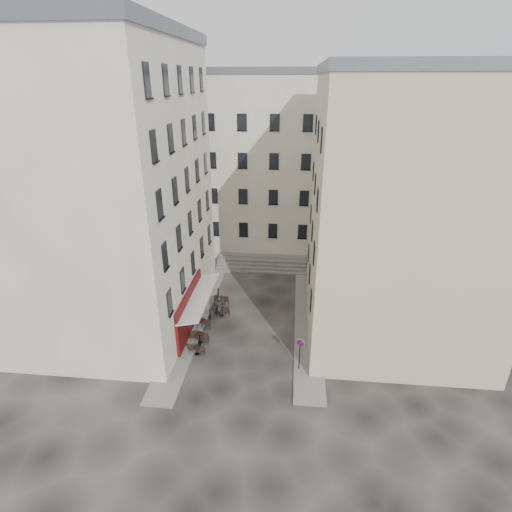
# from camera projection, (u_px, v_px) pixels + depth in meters

# --- Properties ---
(ground) EXTENTS (90.00, 90.00, 0.00)m
(ground) POSITION_uv_depth(u_px,v_px,m) (247.00, 341.00, 29.38)
(ground) COLOR black
(ground) RESTS_ON ground
(sidewalk_left) EXTENTS (2.00, 22.00, 0.12)m
(sidewalk_left) POSITION_uv_depth(u_px,v_px,m) (199.00, 308.00, 33.40)
(sidewalk_left) COLOR slate
(sidewalk_left) RESTS_ON ground
(sidewalk_right) EXTENTS (2.00, 18.00, 0.12)m
(sidewalk_right) POSITION_uv_depth(u_px,v_px,m) (307.00, 321.00, 31.67)
(sidewalk_right) COLOR slate
(sidewalk_right) RESTS_ON ground
(building_left) EXTENTS (12.20, 16.20, 20.60)m
(building_left) POSITION_uv_depth(u_px,v_px,m) (106.00, 190.00, 28.85)
(building_left) COLOR beige
(building_left) RESTS_ON ground
(building_right) EXTENTS (12.20, 14.20, 18.60)m
(building_right) POSITION_uv_depth(u_px,v_px,m) (401.00, 210.00, 27.79)
(building_right) COLOR #C0B58F
(building_right) RESTS_ON ground
(building_back) EXTENTS (18.20, 10.20, 18.60)m
(building_back) POSITION_uv_depth(u_px,v_px,m) (258.00, 163.00, 42.92)
(building_back) COLOR beige
(building_back) RESTS_ON ground
(cafe_storefront) EXTENTS (1.74, 7.30, 3.50)m
(cafe_storefront) POSITION_uv_depth(u_px,v_px,m) (191.00, 309.00, 29.92)
(cafe_storefront) COLOR #43090E
(cafe_storefront) RESTS_ON ground
(stone_steps) EXTENTS (9.00, 3.15, 0.80)m
(stone_steps) POSITION_uv_depth(u_px,v_px,m) (262.00, 264.00, 40.64)
(stone_steps) COLOR slate
(stone_steps) RESTS_ON ground
(bollard_near) EXTENTS (0.12, 0.12, 0.98)m
(bollard_near) POSITION_uv_depth(u_px,v_px,m) (200.00, 340.00, 28.56)
(bollard_near) COLOR black
(bollard_near) RESTS_ON ground
(bollard_mid) EXTENTS (0.12, 0.12, 0.98)m
(bollard_mid) POSITION_uv_depth(u_px,v_px,m) (210.00, 314.00, 31.74)
(bollard_mid) COLOR black
(bollard_mid) RESTS_ON ground
(bollard_far) EXTENTS (0.12, 0.12, 0.98)m
(bollard_far) POSITION_uv_depth(u_px,v_px,m) (218.00, 293.00, 34.91)
(bollard_far) COLOR black
(bollard_far) RESTS_ON ground
(no_parking_sign) EXTENTS (0.53, 0.21, 2.43)m
(no_parking_sign) POSITION_uv_depth(u_px,v_px,m) (300.00, 349.00, 25.78)
(no_parking_sign) COLOR black
(no_parking_sign) RESTS_ON ground
(bistro_table_a) EXTENTS (1.13, 0.53, 0.79)m
(bistro_table_a) POSITION_uv_depth(u_px,v_px,m) (197.00, 349.00, 27.80)
(bistro_table_a) COLOR black
(bistro_table_a) RESTS_ON ground
(bistro_table_b) EXTENTS (1.38, 0.64, 0.97)m
(bistro_table_b) POSITION_uv_depth(u_px,v_px,m) (200.00, 337.00, 29.00)
(bistro_table_b) COLOR black
(bistro_table_b) RESTS_ON ground
(bistro_table_c) EXTENTS (1.38, 0.65, 0.97)m
(bistro_table_c) POSITION_uv_depth(u_px,v_px,m) (202.00, 323.00, 30.62)
(bistro_table_c) COLOR black
(bistro_table_c) RESTS_ON ground
(bistro_table_d) EXTENTS (1.31, 0.61, 0.92)m
(bistro_table_d) POSITION_uv_depth(u_px,v_px,m) (222.00, 311.00, 32.28)
(bistro_table_d) COLOR black
(bistro_table_d) RESTS_ON ground
(bistro_table_e) EXTENTS (1.25, 0.59, 0.88)m
(bistro_table_e) POSITION_uv_depth(u_px,v_px,m) (222.00, 300.00, 33.94)
(bistro_table_e) COLOR black
(bistro_table_e) RESTS_ON ground
(pedestrian) EXTENTS (0.67, 0.44, 1.82)m
(pedestrian) POSITION_uv_depth(u_px,v_px,m) (219.00, 307.00, 31.95)
(pedestrian) COLOR black
(pedestrian) RESTS_ON ground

